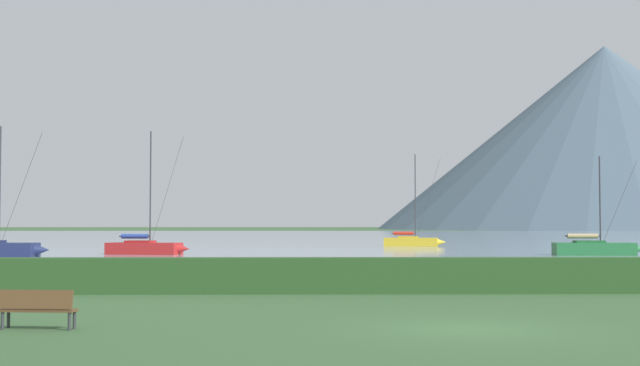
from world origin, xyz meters
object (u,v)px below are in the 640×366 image
sailboat_slip_0 (145,247)px  sailboat_slip_1 (595,248)px  park_bench_near_path (38,307)px  sailboat_slip_2 (412,241)px

sailboat_slip_0 → sailboat_slip_1: bearing=10.2°
park_bench_near_path → sailboat_slip_1: bearing=64.9°
sailboat_slip_0 → park_bench_near_path: (6.36, -50.87, -0.05)m
sailboat_slip_1 → sailboat_slip_2: sailboat_slip_2 is taller
sailboat_slip_0 → sailboat_slip_2: sailboat_slip_2 is taller
sailboat_slip_0 → sailboat_slip_1: sailboat_slip_0 is taller
park_bench_near_path → sailboat_slip_0: bearing=103.2°
sailboat_slip_1 → park_bench_near_path: bearing=-116.9°
sailboat_slip_2 → sailboat_slip_1: bearing=-57.4°
sailboat_slip_1 → park_bench_near_path: 56.53m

